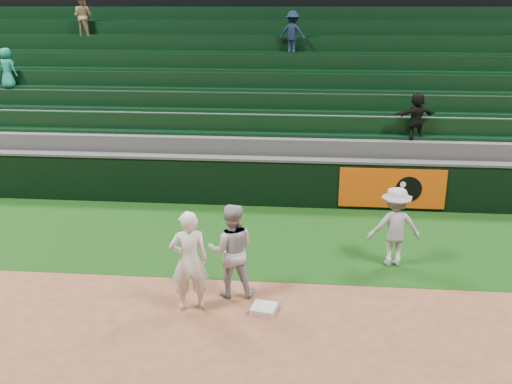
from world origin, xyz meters
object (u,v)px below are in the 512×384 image
first_baseman (189,261)px  base_coach (395,227)px  first_base (264,308)px  baserunner (231,250)px

first_baseman → base_coach: first_baseman is taller
first_base → base_coach: 3.24m
first_base → baserunner: bearing=138.6°
first_base → first_baseman: (-1.25, -0.01, 0.83)m
first_base → base_coach: (2.39, 2.05, 0.76)m
first_base → first_baseman: bearing=-179.4°
first_base → base_coach: size_ratio=0.25×
first_base → first_baseman: first_baseman is taller
first_baseman → first_base: bearing=163.9°
first_baseman → baserunner: bearing=-155.5°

